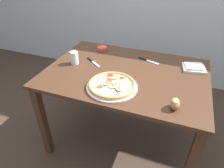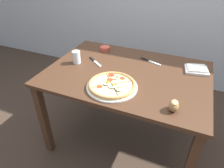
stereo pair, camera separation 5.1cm
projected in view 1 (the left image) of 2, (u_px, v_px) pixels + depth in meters
ground_plane at (123, 136)px, 2.08m from camera, size 12.00×12.00×0.00m
dining_table at (125, 82)px, 1.70m from camera, size 1.31×0.93×0.78m
pizza at (112, 85)px, 1.45m from camera, size 0.37×0.37×0.05m
ramekin_bowl at (102, 49)px, 1.98m from camera, size 0.10×0.10×0.04m
napkin_folded at (194, 68)px, 1.67m from camera, size 0.20×0.18×0.04m
bread_piece_near at (175, 104)px, 1.24m from camera, size 0.06×0.08×0.07m
knife_main at (93, 62)px, 1.78m from camera, size 0.18×0.13×0.01m
knife_spare at (148, 60)px, 1.80m from camera, size 0.20×0.09×0.01m
water_glass at (74, 59)px, 1.74m from camera, size 0.07×0.07×0.11m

